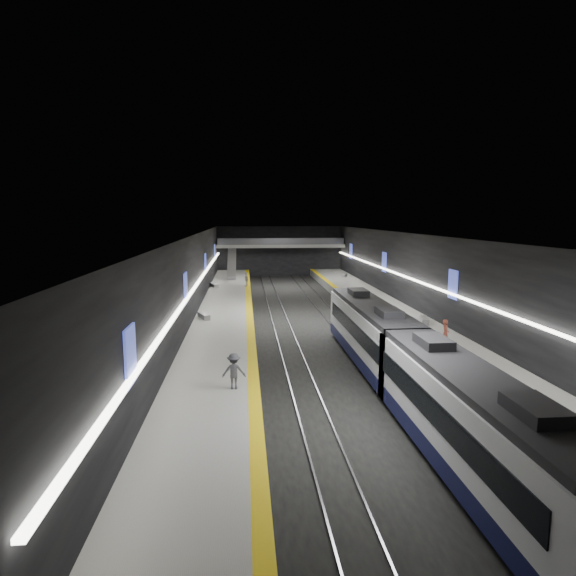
{
  "coord_description": "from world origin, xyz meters",
  "views": [
    {
      "loc": [
        -5.69,
        -42.54,
        9.57
      ],
      "look_at": [
        -1.22,
        6.66,
        2.2
      ],
      "focal_mm": 30.0,
      "sensor_mm": 36.0,
      "label": 1
    }
  ],
  "objects": [
    {
      "name": "bench_left_near",
      "position": [
        -9.18,
        -2.28,
        1.23
      ],
      "size": [
        1.22,
        1.95,
        0.46
      ],
      "primitive_type": "cube",
      "rotation": [
        0.0,
        0.0,
        0.4
      ],
      "color": "#99999E",
      "rests_on": "platform_left"
    },
    {
      "name": "wall_front",
      "position": [
        0.0,
        -35.0,
        4.0
      ],
      "size": [
        20.0,
        0.04,
        8.0
      ],
      "primitive_type": "cube",
      "color": "black",
      "rests_on": "ground"
    },
    {
      "name": "bench_right_near",
      "position": [
        8.77,
        -5.57,
        1.24
      ],
      "size": [
        0.98,
        2.02,
        0.48
      ],
      "primitive_type": "cube",
      "rotation": [
        0.0,
        0.0,
        -0.23
      ],
      "color": "#99999E",
      "rests_on": "platform_right"
    },
    {
      "name": "tile_surface_right",
      "position": [
        7.5,
        0.0,
        1.01
      ],
      "size": [
        5.0,
        70.0,
        0.02
      ],
      "primitive_type": "cube",
      "color": "#A7A7A2",
      "rests_on": "platform_right"
    },
    {
      "name": "cove_light_right",
      "position": [
        9.8,
        0.0,
        3.8
      ],
      "size": [
        0.25,
        68.6,
        0.12
      ],
      "primitive_type": "cube",
      "color": "white",
      "rests_on": "wall_right"
    },
    {
      "name": "platform_right",
      "position": [
        7.5,
        0.0,
        0.5
      ],
      "size": [
        5.0,
        70.0,
        1.0
      ],
      "primitive_type": "cube",
      "color": "slate",
      "rests_on": "ground"
    },
    {
      "name": "platform_left",
      "position": [
        -7.5,
        0.0,
        0.5
      ],
      "size": [
        5.0,
        70.0,
        1.0
      ],
      "primitive_type": "cube",
      "color": "slate",
      "rests_on": "ground"
    },
    {
      "name": "cove_light_left",
      "position": [
        -9.8,
        0.0,
        3.8
      ],
      "size": [
        0.25,
        68.6,
        0.12
      ],
      "primitive_type": "cube",
      "color": "white",
      "rests_on": "wall_left"
    },
    {
      "name": "wall_left",
      "position": [
        -10.0,
        0.0,
        4.0
      ],
      "size": [
        0.04,
        70.0,
        8.0
      ],
      "primitive_type": "cube",
      "color": "black",
      "rests_on": "ground"
    },
    {
      "name": "ad_posters",
      "position": [
        -0.0,
        1.0,
        4.5
      ],
      "size": [
        19.94,
        53.5,
        2.2
      ],
      "color": "#4555D1",
      "rests_on": "wall_left"
    },
    {
      "name": "bench_right_far",
      "position": [
        8.54,
        24.62,
        1.2
      ],
      "size": [
        1.07,
        1.7,
        0.4
      ],
      "primitive_type": "cube",
      "rotation": [
        0.0,
        0.0,
        -0.41
      ],
      "color": "#99999E",
      "rests_on": "platform_right"
    },
    {
      "name": "passenger_right_a",
      "position": [
        7.33,
        -13.01,
        1.96
      ],
      "size": [
        0.61,
        0.79,
        1.92
      ],
      "primitive_type": "imported",
      "rotation": [
        0.0,
        0.0,
        1.33
      ],
      "color": "#BF5747",
      "rests_on": "platform_right"
    },
    {
      "name": "mezzanine_bridge",
      "position": [
        0.0,
        32.93,
        5.04
      ],
      "size": [
        20.0,
        3.0,
        1.5
      ],
      "color": "gray",
      "rests_on": "wall_left"
    },
    {
      "name": "bench_left_far",
      "position": [
        -9.5,
        16.18,
        1.24
      ],
      "size": [
        1.34,
        2.04,
        0.49
      ],
      "primitive_type": "cube",
      "rotation": [
        0.0,
        0.0,
        0.43
      ],
      "color": "#99999E",
      "rests_on": "platform_left"
    },
    {
      "name": "tactile_strip_right",
      "position": [
        5.3,
        0.0,
        1.02
      ],
      "size": [
        0.6,
        70.0,
        0.02
      ],
      "primitive_type": "cube",
      "color": "yellow",
      "rests_on": "platform_right"
    },
    {
      "name": "rails",
      "position": [
        -0.0,
        0.0,
        0.06
      ],
      "size": [
        6.52,
        70.0,
        0.12
      ],
      "color": "gray",
      "rests_on": "ground"
    },
    {
      "name": "passenger_left_a",
      "position": [
        -5.5,
        16.41,
        1.88
      ],
      "size": [
        0.81,
        1.12,
        1.76
      ],
      "primitive_type": "imported",
      "rotation": [
        0.0,
        0.0,
        -1.15
      ],
      "color": "beige",
      "rests_on": "platform_left"
    },
    {
      "name": "escalator",
      "position": [
        -7.5,
        26.0,
        2.9
      ],
      "size": [
        1.2,
        7.5,
        3.92
      ],
      "primitive_type": "cube",
      "rotation": [
        0.44,
        0.0,
        0.0
      ],
      "color": "#99999E",
      "rests_on": "platform_left"
    },
    {
      "name": "tile_surface_left",
      "position": [
        -7.5,
        0.0,
        1.01
      ],
      "size": [
        5.0,
        70.0,
        0.02
      ],
      "primitive_type": "cube",
      "color": "#A7A7A2",
      "rests_on": "platform_left"
    },
    {
      "name": "passenger_left_b",
      "position": [
        -6.29,
        -19.29,
        1.91
      ],
      "size": [
        1.2,
        0.72,
        1.82
      ],
      "primitive_type": "imported",
      "rotation": [
        0.0,
        0.0,
        3.1
      ],
      "color": "#46484F",
      "rests_on": "platform_left"
    },
    {
      "name": "tactile_strip_left",
      "position": [
        -5.3,
        0.0,
        1.02
      ],
      "size": [
        0.6,
        70.0,
        0.02
      ],
      "primitive_type": "cube",
      "color": "yellow",
      "rests_on": "platform_left"
    },
    {
      "name": "ground",
      "position": [
        0.0,
        0.0,
        0.0
      ],
      "size": [
        70.0,
        70.0,
        0.0
      ],
      "primitive_type": "plane",
      "color": "black",
      "rests_on": "ground"
    },
    {
      "name": "wall_right",
      "position": [
        10.0,
        0.0,
        4.0
      ],
      "size": [
        0.04,
        70.0,
        8.0
      ],
      "primitive_type": "cube",
      "color": "black",
      "rests_on": "ground"
    },
    {
      "name": "ceiling",
      "position": [
        0.0,
        0.0,
        8.0
      ],
      "size": [
        20.0,
        70.0,
        0.04
      ],
      "primitive_type": "cube",
      "rotation": [
        3.14,
        0.0,
        0.0
      ],
      "color": "beige",
      "rests_on": "wall_left"
    },
    {
      "name": "wall_back",
      "position": [
        0.0,
        35.0,
        4.0
      ],
      "size": [
        20.0,
        0.04,
        8.0
      ],
      "primitive_type": "cube",
      "color": "black",
      "rests_on": "ground"
    },
    {
      "name": "train",
      "position": [
        2.5,
        -19.51,
        2.2
      ],
      "size": [
        2.69,
        29.03,
        3.6
      ],
      "color": "#10133C",
      "rests_on": "ground"
    }
  ]
}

